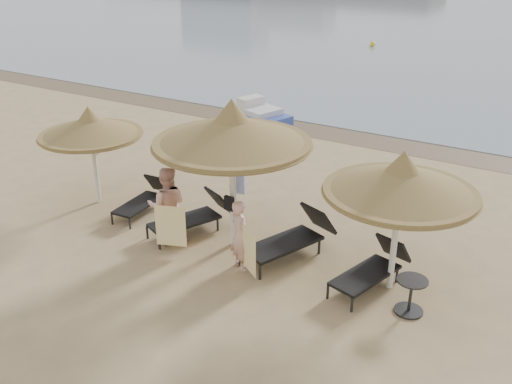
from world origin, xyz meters
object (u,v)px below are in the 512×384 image
lounger_near_left (195,215)px  person_left (167,200)px  lounger_far_right (374,267)px  palapa_left (90,127)px  palapa_right (401,181)px  side_table (410,297)px  palapa_center (232,131)px  lounger_far_left (145,198)px  pedal_boat (258,117)px  lounger_near_right (293,237)px  person_right (240,230)px

lounger_near_left → person_left: bearing=-80.6°
lounger_far_right → person_left: bearing=-155.3°
palapa_left → palapa_right: (7.52, 0.06, 0.23)m
palapa_right → side_table: palapa_right is taller
lounger_near_left → palapa_center: bearing=19.7°
lounger_far_left → palapa_center: bearing=-9.6°
palapa_left → side_table: palapa_left is taller
palapa_center → lounger_near_left: bearing=176.1°
pedal_boat → person_left: bearing=-53.6°
palapa_right → side_table: bearing=-46.7°
lounger_near_left → lounger_near_right: 2.39m
palapa_center → lounger_far_right: 3.82m
lounger_far_left → person_right: size_ratio=1.01×
palapa_left → side_table: bearing=-3.7°
lounger_near_left → lounger_far_left: bearing=-163.1°
side_table → lounger_far_left: bearing=173.9°
lounger_near_left → person_right: (1.71, -0.81, 0.47)m
person_left → side_table: bearing=148.3°
palapa_right → side_table: (0.55, -0.58, -1.88)m
palapa_center → pedal_boat: (-3.74, 7.31, -2.19)m
person_right → pedal_boat: 9.16m
palapa_center → person_right: size_ratio=1.89×
person_right → lounger_far_left: bearing=12.8°
lounger_far_left → pedal_boat: (-1.01, 7.04, 0.03)m
palapa_left → side_table: (8.07, -0.52, -1.65)m
lounger_far_left → lounger_near_right: size_ratio=0.79×
palapa_right → lounger_near_left: bearing=-179.2°
palapa_center → lounger_far_right: palapa_center is taller
palapa_right → lounger_near_right: size_ratio=1.25×
lounger_near_right → pedal_boat: bearing=146.6°
pedal_boat → lounger_near_left: bearing=-50.8°
palapa_left → person_right: palapa_left is taller
lounger_near_right → person_right: (-0.67, -1.00, 0.43)m
side_table → person_left: size_ratio=0.33×
palapa_left → lounger_far_left: 2.12m
palapa_center → side_table: bearing=-6.4°
palapa_center → person_right: palapa_center is taller
side_table → palapa_center: bearing=173.6°
palapa_right → lounger_near_right: bearing=176.4°
palapa_left → person_left: palapa_left is taller
lounger_far_left → pedal_boat: bearing=94.1°
palapa_left → lounger_far_right: palapa_left is taller
side_table → pedal_boat: 10.94m
palapa_left → lounger_near_right: size_ratio=1.12×
palapa_center → pedal_boat: 8.49m
lounger_far_left → lounger_near_right: (4.03, 0.00, 0.08)m
lounger_near_left → person_left: 0.96m
lounger_near_left → person_right: 1.95m
palapa_right → person_right: (-2.81, -0.87, -1.33)m
side_table → person_left: 5.30m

